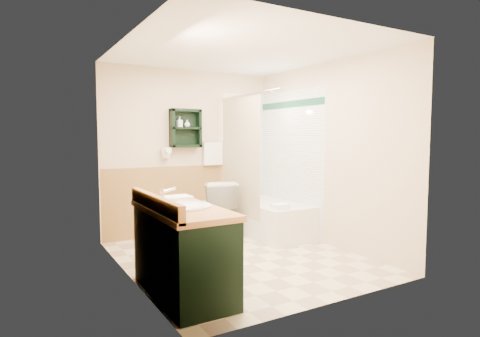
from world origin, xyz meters
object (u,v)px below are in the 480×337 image
at_px(soap_bottle_a, 180,125).
at_px(soap_bottle_b, 187,124).
at_px(wall_shelf, 186,128).
at_px(bathtub, 267,218).
at_px(hair_dryer, 165,153).
at_px(vanity, 183,251).
at_px(toilet, 216,208).
at_px(vanity_book, 141,187).

xyz_separation_m(soap_bottle_a, soap_bottle_b, (0.11, 0.00, 0.01)).
height_order(wall_shelf, bathtub, wall_shelf).
relative_size(hair_dryer, soap_bottle_b, 2.30).
bearing_deg(vanity, toilet, 55.64).
xyz_separation_m(vanity, bathtub, (1.92, 1.50, -0.16)).
relative_size(vanity, bathtub, 0.84).
bearing_deg(bathtub, wall_shelf, 150.64).
relative_size(wall_shelf, vanity_book, 2.51).
relative_size(toilet, soap_bottle_a, 5.44).
bearing_deg(bathtub, hair_dryer, 155.58).
bearing_deg(hair_dryer, soap_bottle_b, -5.33).
bearing_deg(toilet, soap_bottle_b, -26.48).
xyz_separation_m(hair_dryer, soap_bottle_a, (0.21, -0.03, 0.40)).
relative_size(vanity_book, soap_bottle_a, 1.48).
xyz_separation_m(wall_shelf, soap_bottle_b, (0.02, -0.01, 0.06)).
height_order(vanity, soap_bottle_a, soap_bottle_a).
distance_m(hair_dryer, toilet, 1.07).
relative_size(bathtub, vanity_book, 6.84).
distance_m(bathtub, vanity_book, 2.33).
height_order(wall_shelf, vanity_book, wall_shelf).
distance_m(bathtub, toilet, 0.76).
height_order(vanity, vanity_book, vanity_book).
distance_m(hair_dryer, soap_bottle_b, 0.52).
relative_size(vanity, toilet, 1.56).
distance_m(soap_bottle_a, soap_bottle_b, 0.12).
relative_size(vanity_book, soap_bottle_b, 2.10).
bearing_deg(soap_bottle_b, hair_dryer, 174.67).
xyz_separation_m(toilet, soap_bottle_b, (-0.33, 0.25, 1.21)).
bearing_deg(bathtub, soap_bottle_b, 150.33).
xyz_separation_m(vanity_book, soap_bottle_a, (0.97, 1.36, 0.69)).
height_order(hair_dryer, soap_bottle_b, soap_bottle_b).
relative_size(wall_shelf, bathtub, 0.37).
height_order(toilet, soap_bottle_b, soap_bottle_b).
xyz_separation_m(vanity, vanity_book, (-0.17, 0.71, 0.51)).
distance_m(vanity, toilet, 2.21).
height_order(bathtub, vanity_book, vanity_book).
bearing_deg(soap_bottle_b, vanity, -113.87).
bearing_deg(soap_bottle_b, soap_bottle_a, 180.00).
height_order(hair_dryer, vanity, hair_dryer).
bearing_deg(toilet, vanity_book, 49.13).
xyz_separation_m(wall_shelf, toilet, (0.35, -0.26, -1.15)).
bearing_deg(vanity, soap_bottle_a, 68.84).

